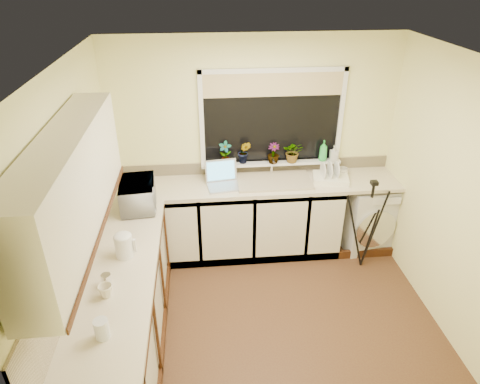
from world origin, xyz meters
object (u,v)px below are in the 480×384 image
object	(u,v)px
plant_a	(225,153)
cup_left	(106,291)
plant_b	(244,152)
plant_c	(273,153)
tripod	(367,225)
cup_back	(343,172)
dish_rack	(331,178)
glass_jug	(102,329)
laptop	(223,179)
soap_bottle_clear	(334,153)
washing_machine	(367,214)
microwave	(138,195)
steel_jar	(106,280)
plant_d	(293,152)
kettle	(124,246)
soap_bottle_green	(323,151)

from	to	relation	value
plant_a	cup_left	xyz separation A→B (m)	(-1.01, -1.91, -0.24)
plant_b	plant_c	world-z (taller)	plant_b
tripod	cup_back	world-z (taller)	tripod
plant_a	plant_c	bearing A→B (deg)	-1.52
tripod	plant_c	bearing A→B (deg)	122.57
dish_rack	glass_jug	distance (m)	2.97
laptop	soap_bottle_clear	size ratio (longest dim) A/B	2.22
dish_rack	tripod	bearing A→B (deg)	-37.72
washing_machine	glass_jug	xyz separation A→B (m)	(-2.63, -2.10, 0.56)
microwave	cup_back	bearing A→B (deg)	-82.62
tripod	plant_b	world-z (taller)	plant_b
steel_jar	cup_left	xyz separation A→B (m)	(0.01, -0.12, -0.00)
dish_rack	plant_d	distance (m)	0.52
microwave	plant_c	distance (m)	1.58
soap_bottle_clear	kettle	bearing A→B (deg)	-147.18
microwave	plant_c	world-z (taller)	plant_c
soap_bottle_green	cup_left	distance (m)	2.87
dish_rack	washing_machine	bearing A→B (deg)	15.67
cup_left	washing_machine	bearing A→B (deg)	32.49
plant_a	cup_back	size ratio (longest dim) A/B	2.29
microwave	cup_left	bearing A→B (deg)	170.58
dish_rack	plant_b	bearing A→B (deg)	177.95
laptop	cup_back	distance (m)	1.39
glass_jug	soap_bottle_green	distance (m)	3.11
laptop	kettle	world-z (taller)	laptop
washing_machine	plant_c	bearing A→B (deg)	162.99
steel_jar	washing_machine	bearing A→B (deg)	30.46
laptop	glass_jug	size ratio (longest dim) A/B	2.74
dish_rack	tripod	xyz separation A→B (m)	(0.33, -0.40, -0.39)
kettle	plant_c	xyz separation A→B (m)	(1.48, 1.41, 0.17)
soap_bottle_clear	laptop	bearing A→B (deg)	-171.26
steel_jar	plant_c	xyz separation A→B (m)	(1.57, 1.77, 0.22)
soap_bottle_green	cup_back	bearing A→B (deg)	-26.48
kettle	dish_rack	world-z (taller)	kettle
cup_left	plant_a	bearing A→B (deg)	62.11
plant_c	kettle	bearing A→B (deg)	-136.53
steel_jar	plant_d	bearing A→B (deg)	44.70
soap_bottle_green	laptop	bearing A→B (deg)	-169.96
tripod	dish_rack	bearing A→B (deg)	105.30
washing_machine	kettle	distance (m)	2.94
tripod	plant_a	bearing A→B (deg)	132.58
laptop	microwave	world-z (taller)	microwave
kettle	cup_left	xyz separation A→B (m)	(-0.07, -0.49, -0.05)
soap_bottle_clear	cup_back	distance (m)	0.24
dish_rack	plant_b	world-z (taller)	plant_b
cup_left	cup_back	bearing A→B (deg)	37.37
dish_rack	steel_jar	xyz separation A→B (m)	(-2.19, -1.56, 0.02)
laptop	glass_jug	distance (m)	2.28
tripod	cup_back	distance (m)	0.68
glass_jug	plant_c	bearing A→B (deg)	56.61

